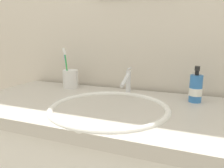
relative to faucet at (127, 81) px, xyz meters
name	(u,v)px	position (x,y,z in m)	size (l,w,h in m)	color
tiled_wall_back	(137,29)	(0.00, 0.15, 0.24)	(2.49, 0.04, 2.40)	beige
sink_basin	(109,116)	(0.00, -0.23, -0.10)	(0.47, 0.47, 0.10)	white
faucet	(127,81)	(0.00, 0.00, 0.00)	(0.02, 0.14, 0.13)	silver
toothbrush_cup	(71,79)	(-0.33, 0.02, -0.02)	(0.08, 0.08, 0.10)	white
toothbrush_green	(67,67)	(-0.34, 0.00, 0.05)	(0.01, 0.04, 0.20)	green
toothbrush_blue	(66,65)	(-0.36, 0.04, 0.06)	(0.04, 0.01, 0.21)	blue
soap_dispenser	(196,89)	(0.31, -0.01, -0.01)	(0.05, 0.06, 0.15)	#3372BF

